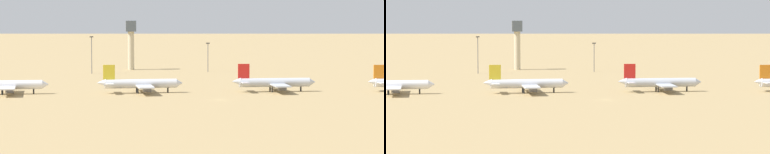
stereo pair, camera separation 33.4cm
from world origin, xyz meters
The scene contains 7 objects.
ground centered at (0.00, 0.00, 0.00)m, with size 4000.00×4000.00×0.00m, color tan.
parked_jet_yellow_1 centered at (-78.84, 28.13, 3.59)m, with size 33.14×27.86×10.95m.
parked_jet_yellow_2 centered at (-27.52, 28.31, 3.62)m, with size 33.45×28.16×11.05m.
parked_jet_red_3 centered at (24.72, 28.46, 3.61)m, with size 33.31×27.90×11.03m.
control_tower centered at (-26.50, 151.56, 15.12)m, with size 5.20×5.20×25.06m.
light_pole_west centered at (10.83, 132.67, 8.44)m, with size 1.80×0.50×14.51m.
light_pole_east centered at (-46.35, 127.36, 10.28)m, with size 1.80×0.50×18.08m.
Camera 1 is at (-44.01, -346.76, 36.63)m, focal length 91.55 mm.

